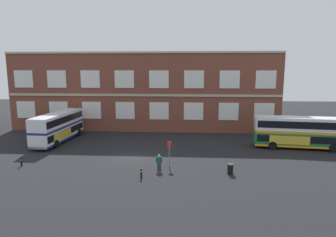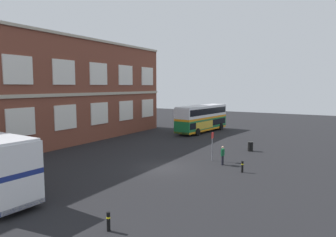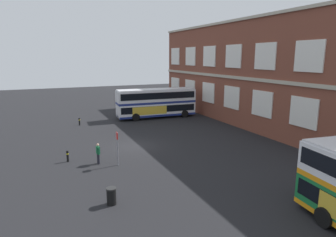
{
  "view_description": "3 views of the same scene",
  "coord_description": "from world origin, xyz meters",
  "px_view_note": "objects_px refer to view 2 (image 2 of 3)",
  "views": [
    {
      "loc": [
        6.22,
        -32.46,
        10.24
      ],
      "look_at": [
        3.8,
        4.95,
        3.83
      ],
      "focal_mm": 31.45,
      "sensor_mm": 36.0,
      "label": 1
    },
    {
      "loc": [
        -22.03,
        -13.19,
        6.99
      ],
      "look_at": [
        5.2,
        2.59,
        3.65
      ],
      "focal_mm": 32.69,
      "sensor_mm": 36.0,
      "label": 2
    },
    {
      "loc": [
        26.44,
        -8.0,
        8.5
      ],
      "look_at": [
        1.66,
        2.92,
        2.8
      ],
      "focal_mm": 31.56,
      "sensor_mm": 36.0,
      "label": 3
    }
  ],
  "objects_px": {
    "double_decker_middle": "(202,118)",
    "waiting_passenger": "(223,155)",
    "bus_stand_flag": "(212,144)",
    "safety_bollard_west": "(108,221)",
    "safety_bollard_east": "(242,166)",
    "station_litter_bin": "(250,146)"
  },
  "relations": [
    {
      "from": "double_decker_middle",
      "to": "waiting_passenger",
      "type": "distance_m",
      "value": 19.7
    },
    {
      "from": "waiting_passenger",
      "to": "bus_stand_flag",
      "type": "relative_size",
      "value": 0.63
    },
    {
      "from": "safety_bollard_west",
      "to": "safety_bollard_east",
      "type": "relative_size",
      "value": 1.0
    },
    {
      "from": "bus_stand_flag",
      "to": "station_litter_bin",
      "type": "bearing_deg",
      "value": -17.76
    },
    {
      "from": "waiting_passenger",
      "to": "safety_bollard_west",
      "type": "bearing_deg",
      "value": 178.36
    },
    {
      "from": "waiting_passenger",
      "to": "safety_bollard_east",
      "type": "distance_m",
      "value": 2.71
    },
    {
      "from": "bus_stand_flag",
      "to": "safety_bollard_west",
      "type": "relative_size",
      "value": 2.84
    },
    {
      "from": "double_decker_middle",
      "to": "safety_bollard_east",
      "type": "distance_m",
      "value": 22.14
    },
    {
      "from": "bus_stand_flag",
      "to": "safety_bollard_west",
      "type": "distance_m",
      "value": 15.73
    },
    {
      "from": "safety_bollard_east",
      "to": "waiting_passenger",
      "type": "bearing_deg",
      "value": 56.34
    },
    {
      "from": "station_litter_bin",
      "to": "safety_bollard_west",
      "type": "relative_size",
      "value": 1.08
    },
    {
      "from": "double_decker_middle",
      "to": "safety_bollard_west",
      "type": "height_order",
      "value": "double_decker_middle"
    },
    {
      "from": "bus_stand_flag",
      "to": "safety_bollard_west",
      "type": "height_order",
      "value": "bus_stand_flag"
    },
    {
      "from": "station_litter_bin",
      "to": "safety_bollard_east",
      "type": "height_order",
      "value": "station_litter_bin"
    },
    {
      "from": "waiting_passenger",
      "to": "safety_bollard_west",
      "type": "xyz_separation_m",
      "value": [
        -14.71,
        0.42,
        -0.44
      ]
    },
    {
      "from": "station_litter_bin",
      "to": "safety_bollard_west",
      "type": "bearing_deg",
      "value": 177.36
    },
    {
      "from": "double_decker_middle",
      "to": "bus_stand_flag",
      "type": "distance_m",
      "value": 18.19
    },
    {
      "from": "waiting_passenger",
      "to": "bus_stand_flag",
      "type": "height_order",
      "value": "bus_stand_flag"
    },
    {
      "from": "safety_bollard_west",
      "to": "double_decker_middle",
      "type": "bearing_deg",
      "value": 16.06
    },
    {
      "from": "waiting_passenger",
      "to": "station_litter_bin",
      "type": "distance_m",
      "value": 7.09
    },
    {
      "from": "waiting_passenger",
      "to": "safety_bollard_west",
      "type": "relative_size",
      "value": 1.79
    },
    {
      "from": "bus_stand_flag",
      "to": "safety_bollard_west",
      "type": "bearing_deg",
      "value": -176.52
    }
  ]
}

